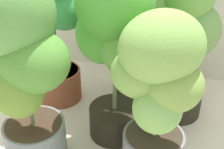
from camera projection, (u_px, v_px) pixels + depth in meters
The scene contains 7 objects.
ground_plane at pixel (98, 148), 1.50m from camera, with size 8.00×8.00×0.00m, color silver.
potted_plant_back_center at pixel (133, 24), 1.66m from camera, with size 0.37×0.26×0.85m.
potted_plant_front_right at pixel (157, 89), 1.15m from camera, with size 0.46×0.43×0.76m.
potted_plant_front_left at pixel (22, 65), 1.18m from camera, with size 0.46×0.39×0.88m.
potted_plant_back_left at pixel (51, 4), 1.59m from camera, with size 0.47×0.45×0.96m.
potted_plant_center at pixel (115, 38), 1.33m from camera, with size 0.47×0.48×0.87m.
potted_plant_back_right at pixel (184, 33), 1.51m from camera, with size 0.46×0.37×0.87m.
Camera 1 is at (0.38, -1.04, 1.08)m, focal length 48.25 mm.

